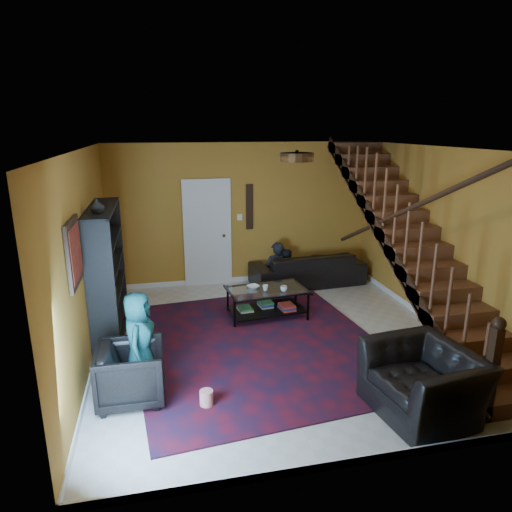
{
  "coord_description": "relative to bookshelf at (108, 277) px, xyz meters",
  "views": [
    {
      "loc": [
        -1.65,
        -6.05,
        3.09
      ],
      "look_at": [
        -0.23,
        0.4,
        1.21
      ],
      "focal_mm": 32.0,
      "sensor_mm": 36.0,
      "label": 1
    }
  ],
  "objects": [
    {
      "name": "ceiling_fixture",
      "position": [
        2.4,
        -1.4,
        1.78
      ],
      "size": [
        0.4,
        0.4,
        0.1
      ],
      "primitive_type": "cylinder",
      "color": "#3F2814",
      "rests_on": "room"
    },
    {
      "name": "bookshelf",
      "position": [
        0.0,
        0.0,
        0.0
      ],
      "size": [
        0.35,
        1.8,
        2.0
      ],
      "color": "black",
      "rests_on": "floor"
    },
    {
      "name": "sofa",
      "position": [
        3.65,
        1.7,
        -0.64
      ],
      "size": [
        2.3,
        1.05,
        0.65
      ],
      "primitive_type": "imported",
      "rotation": [
        0.0,
        0.0,
        3.22
      ],
      "color": "black",
      "rests_on": "floor"
    },
    {
      "name": "person_child",
      "position": [
        0.45,
        -1.46,
        -0.36
      ],
      "size": [
        0.49,
        0.66,
        1.22
      ],
      "primitive_type": "imported",
      "rotation": [
        0.0,
        0.0,
        1.38
      ],
      "color": "#185E5D",
      "rests_on": "armchair_left"
    },
    {
      "name": "cup_a",
      "position": [
        2.71,
        0.11,
        -0.43
      ],
      "size": [
        0.15,
        0.15,
        0.09
      ],
      "primitive_type": "imported",
      "rotation": [
        0.0,
        0.0,
        -0.38
      ],
      "color": "#999999",
      "rests_on": "coffee_table"
    },
    {
      "name": "bowl",
      "position": [
        2.25,
        0.36,
        -0.45
      ],
      "size": [
        0.25,
        0.25,
        0.05
      ],
      "primitive_type": "imported",
      "rotation": [
        0.0,
        0.0,
        0.31
      ],
      "color": "#999999",
      "rests_on": "coffee_table"
    },
    {
      "name": "vase",
      "position": [
        -0.0,
        -0.5,
        1.13
      ],
      "size": [
        0.18,
        0.18,
        0.19
      ],
      "primitive_type": "imported",
      "color": "#999999",
      "rests_on": "bookshelf"
    },
    {
      "name": "framed_picture",
      "position": [
        -0.17,
        -1.5,
        0.79
      ],
      "size": [
        0.04,
        0.74,
        0.74
      ],
      "primitive_type": "cube",
      "color": "maroon",
      "rests_on": "room"
    },
    {
      "name": "wall_hanging",
      "position": [
        2.55,
        2.13,
        0.59
      ],
      "size": [
        0.14,
        0.03,
        0.9
      ],
      "primitive_type": "cube",
      "color": "black",
      "rests_on": "room"
    },
    {
      "name": "door",
      "position": [
        1.7,
        2.12,
        0.06
      ],
      "size": [
        0.82,
        0.05,
        2.05
      ],
      "primitive_type": "cube",
      "color": "silver",
      "rests_on": "floor"
    },
    {
      "name": "armchair_left",
      "position": [
        0.35,
        -1.77,
        -0.62
      ],
      "size": [
        0.77,
        0.75,
        0.69
      ],
      "primitive_type": "imported",
      "rotation": [
        0.0,
        0.0,
        1.56
      ],
      "color": "black",
      "rests_on": "floor"
    },
    {
      "name": "staircase",
      "position": [
        4.53,
        -0.6,
        0.43
      ],
      "size": [
        0.95,
        5.02,
        3.18
      ],
      "color": "brown",
      "rests_on": "floor"
    },
    {
      "name": "floor",
      "position": [
        2.4,
        -0.6,
        -0.96
      ],
      "size": [
        5.5,
        5.5,
        0.0
      ],
      "primitive_type": "plane",
      "color": "beige",
      "rests_on": "ground"
    },
    {
      "name": "person_adult_b",
      "position": [
        3.19,
        1.75,
        -0.82
      ],
      "size": [
        0.59,
        0.46,
        1.2
      ],
      "primitive_type": "imported",
      "rotation": [
        0.0,
        0.0,
        3.16
      ],
      "color": "black",
      "rests_on": "sofa"
    },
    {
      "name": "cup_b",
      "position": [
        2.42,
        0.21,
        -0.43
      ],
      "size": [
        0.12,
        0.12,
        0.09
      ],
      "primitive_type": "imported",
      "rotation": [
        0.0,
        0.0,
        0.27
      ],
      "color": "#999999",
      "rests_on": "coffee_table"
    },
    {
      "name": "room",
      "position": [
        1.07,
        0.73,
        -0.91
      ],
      "size": [
        5.5,
        5.5,
        5.5
      ],
      "color": "#B26D27",
      "rests_on": "ground"
    },
    {
      "name": "popcorn_bucket",
      "position": [
        1.18,
        -2.08,
        -0.86
      ],
      "size": [
        0.2,
        0.2,
        0.18
      ],
      "primitive_type": "cylinder",
      "rotation": [
        0.0,
        0.0,
        -0.41
      ],
      "color": "red",
      "rests_on": "rug"
    },
    {
      "name": "person_adult_a",
      "position": [
        3.03,
        1.75,
        -0.74
      ],
      "size": [
        0.51,
        0.35,
        1.35
      ],
      "primitive_type": "imported",
      "rotation": [
        0.0,
        0.0,
        3.19
      ],
      "color": "black",
      "rests_on": "sofa"
    },
    {
      "name": "armchair_right",
      "position": [
        3.52,
        -2.69,
        -0.59
      ],
      "size": [
        1.16,
        1.28,
        0.75
      ],
      "primitive_type": "imported",
      "rotation": [
        0.0,
        0.0,
        -1.43
      ],
      "color": "black",
      "rests_on": "floor"
    },
    {
      "name": "coffee_table",
      "position": [
        2.46,
        0.27,
        -0.68
      ],
      "size": [
        1.35,
        0.89,
        0.49
      ],
      "rotation": [
        0.0,
        0.0,
        0.12
      ],
      "color": "black",
      "rests_on": "floor"
    },
    {
      "name": "rug",
      "position": [
        2.08,
        -0.71,
        -0.95
      ],
      "size": [
        3.85,
        4.29,
        0.02
      ],
      "primitive_type": "cube",
      "rotation": [
        0.0,
        0.0,
        0.1
      ],
      "color": "#4B0D19",
      "rests_on": "floor"
    }
  ]
}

